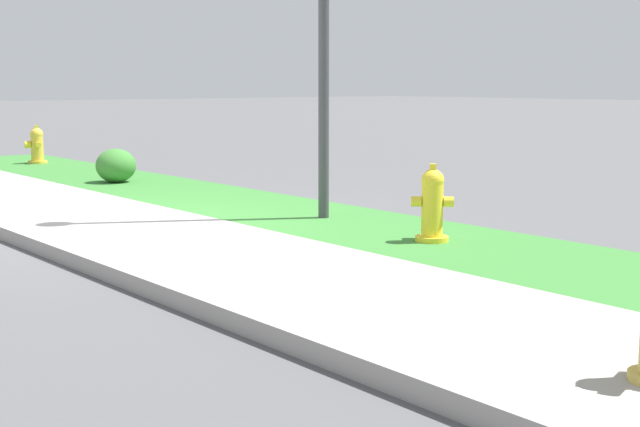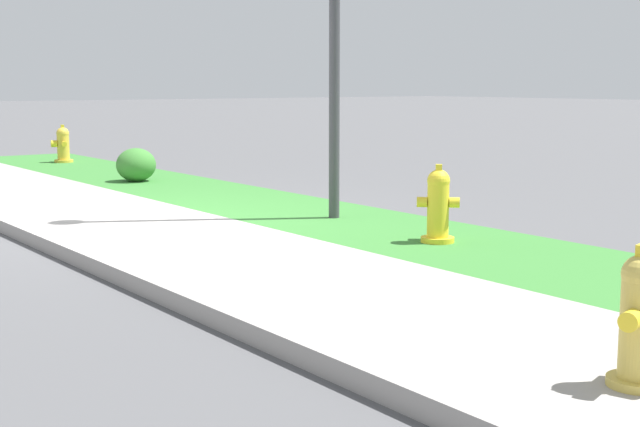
# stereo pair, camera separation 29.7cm
# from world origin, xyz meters

# --- Properties ---
(ground_plane) EXTENTS (120.00, 120.00, 0.00)m
(ground_plane) POSITION_xyz_m (0.00, 0.00, 0.00)
(ground_plane) COLOR #515154
(sidewalk_pavement) EXTENTS (18.00, 1.98, 0.01)m
(sidewalk_pavement) POSITION_xyz_m (0.00, 0.00, 0.01)
(sidewalk_pavement) COLOR #9E9993
(sidewalk_pavement) RESTS_ON ground
(grass_verge) EXTENTS (18.00, 1.74, 0.01)m
(grass_verge) POSITION_xyz_m (0.00, 1.86, 0.00)
(grass_verge) COLOR #387A33
(grass_verge) RESTS_ON ground
(street_curb) EXTENTS (18.00, 0.16, 0.12)m
(street_curb) POSITION_xyz_m (0.00, -1.07, 0.06)
(street_curb) COLOR #9E9993
(street_curb) RESTS_ON ground
(fire_hydrant_at_driveway) EXTENTS (0.40, 0.37, 0.66)m
(fire_hydrant_at_driveway) POSITION_xyz_m (-7.05, 1.95, 0.31)
(fire_hydrant_at_driveway) COLOR gold
(fire_hydrant_at_driveway) RESTS_ON ground
(fire_hydrant_mid_block) EXTENTS (0.34, 0.34, 0.68)m
(fire_hydrant_mid_block) POSITION_xyz_m (2.53, 1.79, 0.33)
(fire_hydrant_mid_block) COLOR yellow
(fire_hydrant_mid_block) RESTS_ON ground
(shrub_bush_near_lamp) EXTENTS (0.55, 0.55, 0.47)m
(shrub_bush_near_lamp) POSITION_xyz_m (-3.50, 1.70, 0.24)
(shrub_bush_near_lamp) COLOR #3D7F33
(shrub_bush_near_lamp) RESTS_ON ground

